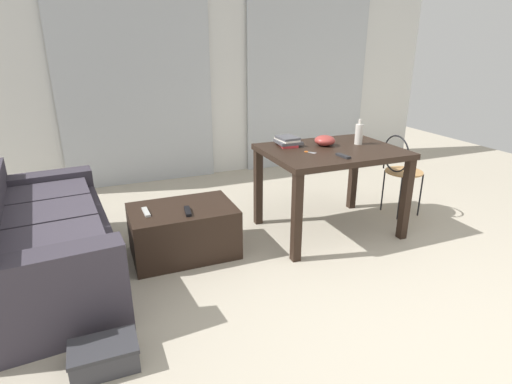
# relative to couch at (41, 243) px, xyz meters

# --- Properties ---
(ground_plane) EXTENTS (9.05, 9.05, 0.00)m
(ground_plane) POSITION_rel_couch_xyz_m (2.19, -0.10, -0.31)
(ground_plane) COLOR #B2A893
(wall_back) EXTENTS (6.07, 0.10, 2.68)m
(wall_back) POSITION_rel_couch_xyz_m (2.19, 2.18, 1.03)
(wall_back) COLOR silver
(wall_back) RESTS_ON ground
(curtains) EXTENTS (4.15, 0.03, 2.37)m
(curtains) POSITION_rel_couch_xyz_m (2.19, 2.10, 0.87)
(curtains) COLOR #B2B7BC
(curtains) RESTS_ON ground
(couch) EXTENTS (1.02, 1.89, 0.76)m
(couch) POSITION_rel_couch_xyz_m (0.00, 0.00, 0.00)
(couch) COLOR #38333D
(couch) RESTS_ON ground
(coffee_table) EXTENTS (0.85, 0.57, 0.42)m
(coffee_table) POSITION_rel_couch_xyz_m (1.06, 0.02, -0.10)
(coffee_table) COLOR black
(coffee_table) RESTS_ON ground
(craft_table) EXTENTS (1.19, 0.90, 0.80)m
(craft_table) POSITION_rel_couch_xyz_m (2.42, -0.04, 0.38)
(craft_table) COLOR black
(craft_table) RESTS_ON ground
(wire_chair) EXTENTS (0.37, 0.37, 0.84)m
(wire_chair) POSITION_rel_couch_xyz_m (3.29, 0.04, 0.21)
(wire_chair) COLOR #B7844C
(wire_chair) RESTS_ON ground
(bottle_near) EXTENTS (0.07, 0.07, 0.23)m
(bottle_near) POSITION_rel_couch_xyz_m (2.74, 0.01, 0.58)
(bottle_near) COLOR beige
(bottle_near) RESTS_ON craft_table
(bowl) EXTENTS (0.19, 0.19, 0.09)m
(bowl) POSITION_rel_couch_xyz_m (2.42, 0.09, 0.53)
(bowl) COLOR #9E3833
(bowl) RESTS_ON craft_table
(book_stack) EXTENTS (0.22, 0.27, 0.08)m
(book_stack) POSITION_rel_couch_xyz_m (2.11, 0.22, 0.53)
(book_stack) COLOR red
(book_stack) RESTS_ON craft_table
(tv_remote_on_table) EXTENTS (0.05, 0.16, 0.02)m
(tv_remote_on_table) POSITION_rel_couch_xyz_m (2.35, -0.32, 0.50)
(tv_remote_on_table) COLOR #232326
(tv_remote_on_table) RESTS_ON craft_table
(scissors) EXTENTS (0.08, 0.10, 0.00)m
(scissors) POSITION_rel_couch_xyz_m (2.17, -0.08, 0.49)
(scissors) COLOR #9EA0A5
(scissors) RESTS_ON craft_table
(tv_remote_primary) EXTENTS (0.07, 0.19, 0.02)m
(tv_remote_primary) POSITION_rel_couch_xyz_m (1.08, -0.10, 0.12)
(tv_remote_primary) COLOR black
(tv_remote_primary) RESTS_ON coffee_table
(tv_remote_secondary) EXTENTS (0.05, 0.19, 0.02)m
(tv_remote_secondary) POSITION_rel_couch_xyz_m (0.77, 0.01, 0.12)
(tv_remote_secondary) COLOR #B7B7B2
(tv_remote_secondary) RESTS_ON coffee_table
(shoebox) EXTENTS (0.36, 0.24, 0.15)m
(shoebox) POSITION_rel_couch_xyz_m (0.35, -1.11, -0.24)
(shoebox) COLOR #38383D
(shoebox) RESTS_ON ground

